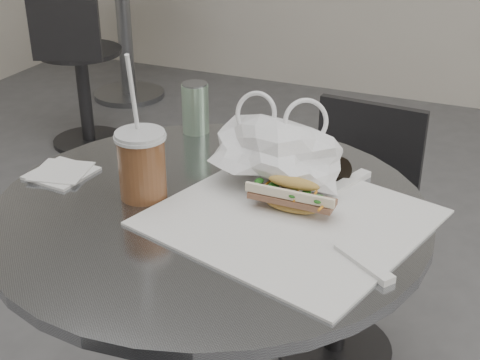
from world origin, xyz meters
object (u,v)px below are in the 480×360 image
at_px(chair_far, 346,252).
at_px(sunglasses, 321,171).
at_px(banh_mi, 293,196).
at_px(bg_table, 123,16).
at_px(drink_can, 195,108).
at_px(cafe_table, 213,330).
at_px(iced_coffee, 142,163).
at_px(bg_chair, 80,81).

distance_m(chair_far, sunglasses, 0.63).
bearing_deg(banh_mi, bg_table, 129.38).
relative_size(chair_far, drink_can, 6.31).
bearing_deg(cafe_table, iced_coffee, -172.18).
xyz_separation_m(bg_table, bg_chair, (0.19, -0.69, -0.14)).
xyz_separation_m(cafe_table, iced_coffee, (-0.12, -0.02, 0.34)).
height_order(chair_far, sunglasses, sunglasses).
distance_m(banh_mi, sunglasses, 0.14).
relative_size(chair_far, sunglasses, 6.10).
xyz_separation_m(chair_far, bg_chair, (-1.51, 0.90, 0.01)).
bearing_deg(cafe_table, bg_chair, 133.00).
height_order(bg_chair, drink_can, drink_can).
distance_m(banh_mi, drink_can, 0.41).
bearing_deg(sunglasses, bg_table, 113.01).
distance_m(bg_chair, drink_can, 1.80).
xyz_separation_m(cafe_table, drink_can, (-0.17, 0.29, 0.33)).
xyz_separation_m(bg_table, iced_coffee, (1.48, -2.22, 0.34)).
height_order(chair_far, iced_coffee, iced_coffee).
height_order(chair_far, banh_mi, banh_mi).
xyz_separation_m(chair_far, drink_can, (-0.28, -0.32, 0.48)).
relative_size(iced_coffee, sunglasses, 2.31).
bearing_deg(bg_table, chair_far, -43.06).
bearing_deg(chair_far, iced_coffee, 74.05).
bearing_deg(banh_mi, drink_can, 141.26).
bearing_deg(iced_coffee, cafe_table, 7.82).
distance_m(bg_chair, banh_mi, 2.19).
distance_m(bg_table, chair_far, 2.34).
bearing_deg(bg_chair, drink_can, -65.39).
bearing_deg(bg_chair, cafe_table, -67.66).
height_order(iced_coffee, drink_can, iced_coffee).
bearing_deg(cafe_table, banh_mi, 12.21).
xyz_separation_m(cafe_table, chair_far, (0.10, 0.61, -0.15)).
xyz_separation_m(bg_table, drink_can, (1.43, -1.91, 0.33)).
height_order(chair_far, drink_can, drink_can).
relative_size(cafe_table, bg_chair, 1.04).
bearing_deg(sunglasses, iced_coffee, -163.32).
bearing_deg(iced_coffee, drink_can, 99.49).
xyz_separation_m(banh_mi, sunglasses, (0.01, 0.14, -0.01)).
xyz_separation_m(banh_mi, iced_coffee, (-0.26, -0.05, 0.03)).
bearing_deg(banh_mi, iced_coffee, -169.17).
relative_size(chair_far, banh_mi, 3.82).
xyz_separation_m(cafe_table, banh_mi, (0.14, 0.03, 0.31)).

